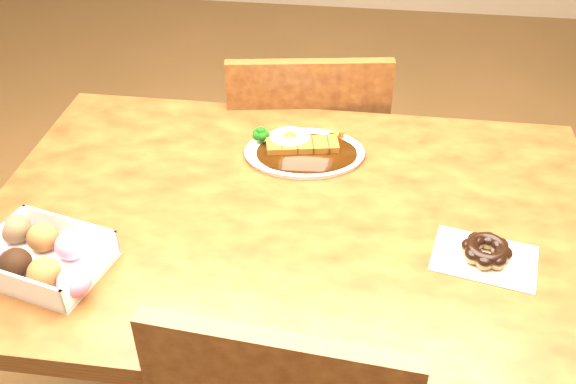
# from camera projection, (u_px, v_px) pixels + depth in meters

# --- Properties ---
(table) EXTENTS (1.20, 0.80, 0.75)m
(table) POSITION_uv_depth(u_px,v_px,m) (294.00, 250.00, 1.30)
(table) COLOR #441F0D
(table) RESTS_ON ground
(chair_far) EXTENTS (0.48, 0.48, 0.87)m
(chair_far) POSITION_uv_depth(u_px,v_px,m) (305.00, 167.00, 1.83)
(chair_far) COLOR #441F0D
(chair_far) RESTS_ON ground
(katsu_curry_plate) EXTENTS (0.28, 0.21, 0.05)m
(katsu_curry_plate) POSITION_uv_depth(u_px,v_px,m) (302.00, 149.00, 1.39)
(katsu_curry_plate) COLOR white
(katsu_curry_plate) RESTS_ON table
(donut_box) EXTENTS (0.24, 0.20, 0.06)m
(donut_box) POSITION_uv_depth(u_px,v_px,m) (41.00, 256.00, 1.10)
(donut_box) COLOR white
(donut_box) RESTS_ON table
(pon_de_ring) EXTENTS (0.20, 0.16, 0.03)m
(pon_de_ring) POSITION_uv_depth(u_px,v_px,m) (486.00, 251.00, 1.13)
(pon_de_ring) COLOR silver
(pon_de_ring) RESTS_ON table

